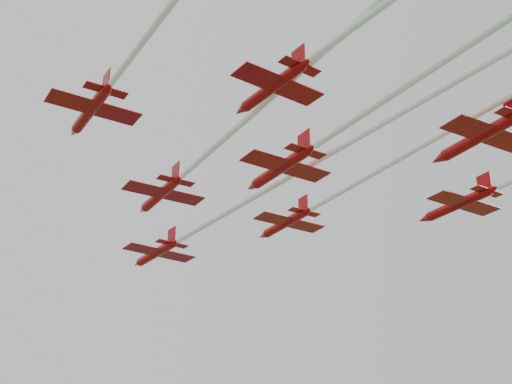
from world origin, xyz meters
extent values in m
cylinder|color=#A2060A|center=(-5.33, 18.07, 57.32)|extent=(5.21, 9.09, 1.23)
cone|color=#A2060A|center=(-7.81, 23.26, 57.32)|extent=(1.98, 2.34, 1.23)
cone|color=#A2060A|center=(-2.99, 13.19, 57.32)|extent=(1.59, 1.69, 1.12)
ellipsoid|color=black|center=(-6.29, 20.09, 57.76)|extent=(0.88, 1.16, 0.36)
cube|color=#A2060A|center=(-4.94, 17.27, 57.04)|extent=(10.11, 6.86, 0.11)
cube|color=#A2060A|center=(-3.45, 14.15, 57.32)|extent=(4.61, 3.14, 0.09)
cube|color=#A2060A|center=(-3.54, 14.35, 58.54)|extent=(0.97, 1.86, 2.23)
cylinder|color=white|center=(8.98, -11.80, 57.26)|extent=(24.01, 49.16, 0.67)
cylinder|color=#A2060A|center=(-5.75, -2.65, 56.93)|extent=(4.09, 8.47, 1.12)
cone|color=#A2060A|center=(-7.59, 2.24, 56.93)|extent=(1.69, 2.10, 1.12)
cone|color=#A2060A|center=(-4.01, -7.26, 56.93)|extent=(1.38, 1.50, 1.01)
ellipsoid|color=black|center=(-6.46, -0.75, 57.34)|extent=(0.74, 1.05, 0.32)
cube|color=#A2060A|center=(-5.46, -3.41, 56.68)|extent=(9.29, 5.63, 0.10)
cube|color=#A2060A|center=(-4.35, -6.36, 56.93)|extent=(4.23, 2.57, 0.08)
cube|color=#A2060A|center=(-4.42, -6.17, 58.05)|extent=(0.74, 1.74, 2.03)
cylinder|color=white|center=(5.04, -31.20, 56.88)|extent=(18.27, 47.06, 0.61)
cylinder|color=#A2060A|center=(10.24, 5.69, 57.91)|extent=(4.34, 8.56, 1.13)
cone|color=#A2060A|center=(8.25, 10.61, 57.91)|extent=(1.75, 2.15, 1.13)
cone|color=#A2060A|center=(12.11, 1.05, 57.91)|extent=(1.42, 1.53, 1.03)
ellipsoid|color=black|center=(9.46, 7.60, 58.32)|extent=(0.77, 1.07, 0.33)
cube|color=#A2060A|center=(10.55, 4.92, 57.65)|extent=(9.42, 5.89, 0.10)
cube|color=#A2060A|center=(11.74, 1.96, 57.91)|extent=(4.29, 2.69, 0.08)
cube|color=#A2060A|center=(11.67, 2.15, 59.04)|extent=(0.79, 1.76, 2.06)
cylinder|color=white|center=(19.15, -16.38, 57.86)|extent=(14.22, 34.03, 0.62)
cylinder|color=#A2060A|center=(-12.71, -19.73, 56.98)|extent=(3.82, 7.69, 1.02)
cone|color=#A2060A|center=(-14.45, -15.29, 56.98)|extent=(1.56, 1.92, 1.02)
cone|color=#A2060A|center=(-11.08, -23.91, 56.98)|extent=(1.27, 1.37, 0.93)
ellipsoid|color=black|center=(-13.39, -18.01, 57.35)|extent=(0.68, 0.96, 0.30)
cube|color=#A2060A|center=(-12.44, -20.42, 56.74)|extent=(8.46, 5.21, 0.09)
cube|color=#A2060A|center=(-11.40, -23.09, 56.98)|extent=(3.85, 2.38, 0.07)
cube|color=#A2060A|center=(-11.46, -22.92, 57.99)|extent=(0.69, 1.58, 1.85)
cylinder|color=#A2060A|center=(5.99, -11.91, 56.68)|extent=(4.64, 8.84, 1.18)
cone|color=#A2060A|center=(3.84, -6.83, 56.68)|extent=(1.84, 2.23, 1.18)
cone|color=#A2060A|center=(8.02, -16.69, 56.68)|extent=(1.49, 1.60, 1.07)
ellipsoid|color=black|center=(5.15, -9.94, 57.11)|extent=(0.81, 1.11, 0.34)
cube|color=#A2060A|center=(6.33, -12.70, 56.42)|extent=(9.76, 6.24, 0.11)
cube|color=#A2060A|center=(7.62, -15.75, 56.68)|extent=(4.44, 2.85, 0.09)
cube|color=#A2060A|center=(7.54, -15.56, 57.86)|extent=(0.85, 1.82, 2.14)
cylinder|color=#A2060A|center=(27.91, -6.02, 56.78)|extent=(4.55, 8.67, 1.16)
cone|color=#A2060A|center=(25.79, -1.04, 56.78)|extent=(1.80, 2.19, 1.16)
cone|color=#A2060A|center=(29.90, -10.70, 56.78)|extent=(1.46, 1.57, 1.05)
ellipsoid|color=black|center=(27.09, -4.08, 57.20)|extent=(0.80, 1.09, 0.34)
cube|color=#A2060A|center=(28.24, -6.79, 56.52)|extent=(9.57, 6.13, 0.11)
cube|color=#A2060A|center=(29.51, -9.79, 56.78)|extent=(4.36, 2.80, 0.08)
cube|color=#A2060A|center=(29.43, -9.59, 57.94)|extent=(0.84, 1.78, 2.10)
cylinder|color=#A2060A|center=(2.24, -26.74, 56.54)|extent=(4.25, 7.32, 0.99)
cone|color=#A2060A|center=(0.20, -22.57, 56.54)|extent=(1.60, 1.89, 0.99)
cone|color=#A2060A|center=(4.16, -30.67, 56.54)|extent=(1.28, 1.37, 0.90)
ellipsoid|color=black|center=(1.45, -25.12, 56.90)|extent=(0.72, 0.94, 0.29)
cube|color=#A2060A|center=(2.56, -27.39, 56.31)|extent=(8.16, 5.59, 0.09)
cube|color=#A2060A|center=(3.78, -29.90, 56.54)|extent=(3.72, 2.55, 0.07)
cube|color=#A2060A|center=(3.70, -29.74, 57.53)|extent=(0.79, 1.50, 1.80)
cylinder|color=#A2060A|center=(22.42, -22.67, 56.04)|extent=(4.28, 8.84, 1.17)
cone|color=#A2060A|center=(20.49, -17.56, 56.04)|extent=(1.77, 2.20, 1.17)
ellipsoid|color=black|center=(21.67, -20.68, 56.46)|extent=(0.77, 1.10, 0.34)
cube|color=#A2060A|center=(22.73, -23.46, 55.77)|extent=(9.70, 5.88, 0.11)
camera|label=1|loc=(-7.63, -75.47, 24.35)|focal=50.00mm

